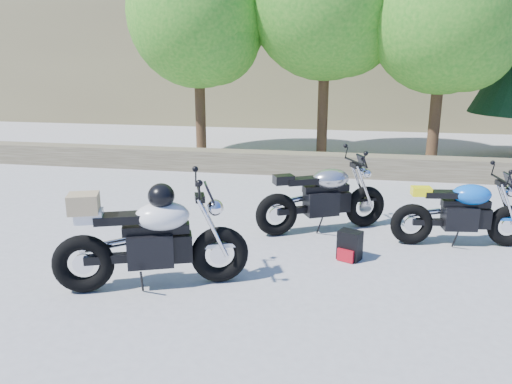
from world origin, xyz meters
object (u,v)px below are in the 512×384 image
(blue_bike, at_px, (462,213))
(backpack, at_px, (350,246))
(white_bike, at_px, (151,238))
(silver_bike, at_px, (323,198))

(blue_bike, relative_size, backpack, 4.95)
(white_bike, bearing_deg, silver_bike, 30.85)
(silver_bike, distance_m, backpack, 1.24)
(silver_bike, height_order, blue_bike, silver_bike)
(white_bike, relative_size, blue_bike, 1.10)
(silver_bike, bearing_deg, blue_bike, -34.47)
(silver_bike, distance_m, white_bike, 3.06)
(blue_bike, distance_m, backpack, 1.83)
(backpack, bearing_deg, blue_bike, 52.51)
(silver_bike, distance_m, blue_bike, 2.04)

